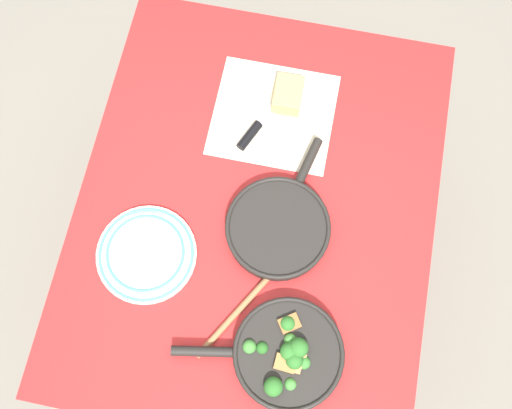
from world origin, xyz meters
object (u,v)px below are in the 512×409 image
Objects in this scene: skillet_eggs at (278,227)px; dinner_plate_stack at (146,254)px; grater_knife at (261,122)px; cheese_block at (288,95)px; wooden_spoon at (262,284)px; skillet_broccoli at (286,354)px.

dinner_plate_stack is at bearing 125.86° from skillet_eggs.
grater_knife is 2.53× the size of cheese_block.
wooden_spoon is at bearing -171.50° from skillet_eggs.
skillet_eggs is (0.29, 0.07, -0.00)m from skillet_broccoli.
skillet_eggs is at bearing -136.12° from grater_knife.
cheese_block is at bearing -10.91° from grater_knife.
cheese_block reaches higher than dinner_plate_stack.
dinner_plate_stack reaches higher than wooden_spoon.
wooden_spoon is 1.32× the size of grater_knife.
skillet_eggs is at bearing -67.32° from dinner_plate_stack.
skillet_eggs is 3.87× the size of cheese_block.
grater_knife is 0.45m from dinner_plate_stack.
skillet_eggs is 0.29m from grater_knife.
cheese_block is (0.50, 0.03, 0.02)m from wooden_spoon.
skillet_broccoli is 0.41m from dinner_plate_stack.
dinner_plate_stack is (-0.49, 0.26, -0.01)m from cheese_block.
skillet_eggs is 1.56× the size of dinner_plate_stack.
dinner_plate_stack is at bearing 177.12° from grater_knife.
skillet_broccoli reaches higher than grater_knife.
dinner_plate_stack is at bearing 151.59° from cheese_block.
skillet_broccoli reaches higher than cheese_block.
grater_knife is 1.02× the size of dinner_plate_stack.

